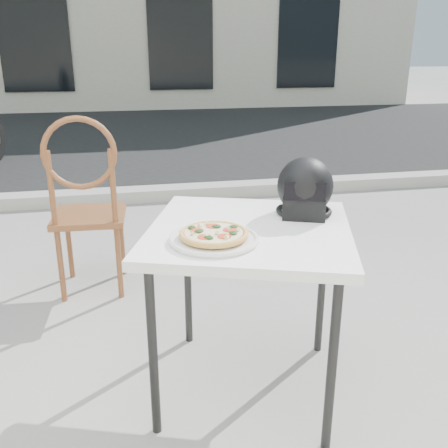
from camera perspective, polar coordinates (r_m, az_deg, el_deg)
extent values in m
plane|color=gray|center=(2.46, -12.44, -17.56)|extent=(80.00, 80.00, 0.00)
cube|color=black|center=(9.10, -12.39, 9.67)|extent=(30.00, 8.00, 0.00)
cube|color=#9A9890|center=(5.18, -12.45, 3.17)|extent=(30.00, 0.25, 0.12)
cube|color=black|center=(13.09, -20.79, 18.78)|extent=(1.60, 0.08, 2.20)
cube|color=black|center=(13.06, -4.99, 19.89)|extent=(1.60, 0.08, 2.20)
cube|color=black|center=(13.85, 9.55, 19.67)|extent=(1.60, 0.08, 2.20)
cube|color=white|center=(2.05, 2.94, -0.90)|extent=(1.04, 1.04, 0.04)
cylinder|color=black|center=(1.98, -8.13, -14.39)|extent=(0.05, 0.05, 0.73)
cylinder|color=black|center=(1.93, 12.23, -15.65)|extent=(0.05, 0.05, 0.73)
cylinder|color=black|center=(2.55, -4.17, -6.12)|extent=(0.05, 0.05, 0.73)
cylinder|color=black|center=(2.51, 11.13, -6.88)|extent=(0.05, 0.05, 0.73)
cylinder|color=white|center=(1.89, -1.18, -1.84)|extent=(0.36, 0.36, 0.01)
torus|color=white|center=(1.88, -1.18, -1.65)|extent=(0.38, 0.38, 0.02)
cylinder|color=#E0A852|center=(1.88, -1.18, -1.24)|extent=(0.27, 0.27, 0.01)
torus|color=#E0A852|center=(1.88, -1.19, -1.09)|extent=(0.27, 0.27, 0.02)
cylinder|color=#A61E12|center=(1.88, -1.19, -1.06)|extent=(0.24, 0.24, 0.00)
cylinder|color=beige|center=(1.88, -1.19, -0.98)|extent=(0.23, 0.23, 0.00)
cylinder|color=red|center=(1.89, 0.64, -0.66)|extent=(0.05, 0.05, 0.00)
cylinder|color=red|center=(1.93, -1.29, -0.23)|extent=(0.05, 0.05, 0.00)
cylinder|color=red|center=(1.89, -3.08, -0.75)|extent=(0.05, 0.05, 0.00)
cylinder|color=red|center=(1.82, -2.24, -1.47)|extent=(0.05, 0.05, 0.00)
cylinder|color=red|center=(1.83, 0.05, -1.41)|extent=(0.05, 0.05, 0.00)
ellipsoid|color=#153513|center=(1.92, -0.86, -0.29)|extent=(0.04, 0.03, 0.01)
ellipsoid|color=#153513|center=(1.88, -2.88, -0.83)|extent=(0.05, 0.05, 0.01)
ellipsoid|color=#153513|center=(1.85, 1.04, -1.04)|extent=(0.03, 0.04, 0.01)
ellipsoid|color=#153513|center=(1.81, -1.75, -1.56)|extent=(0.05, 0.05, 0.01)
ellipsoid|color=#153513|center=(1.92, 1.08, -0.32)|extent=(0.04, 0.03, 0.01)
ellipsoid|color=#153513|center=(1.92, -3.71, -0.40)|extent=(0.05, 0.05, 0.01)
cylinder|color=#DACF85|center=(1.85, -0.79, -1.02)|extent=(0.02, 0.02, 0.02)
cylinder|color=#DACF85|center=(1.93, -2.80, -0.18)|extent=(0.02, 0.02, 0.02)
cylinder|color=#DACF85|center=(1.89, 0.55, -0.56)|extent=(0.02, 0.02, 0.02)
cylinder|color=#DACF85|center=(1.95, -1.95, 0.09)|extent=(0.01, 0.02, 0.02)
cylinder|color=#DACF85|center=(1.81, 0.31, -1.52)|extent=(0.02, 0.02, 0.02)
cylinder|color=#DACF85|center=(1.85, -3.62, -1.08)|extent=(0.02, 0.02, 0.02)
cylinder|color=#DACF85|center=(1.88, 1.60, -0.69)|extent=(0.02, 0.02, 0.02)
cylinder|color=#DACF85|center=(1.82, -2.10, -1.35)|extent=(0.02, 0.02, 0.02)
ellipsoid|color=black|center=(2.20, 9.25, 4.31)|extent=(0.32, 0.33, 0.25)
cube|color=black|center=(2.15, 9.13, 1.83)|extent=(0.20, 0.15, 0.10)
torus|color=black|center=(2.23, 9.10, 1.53)|extent=(0.32, 0.32, 0.02)
cube|color=black|center=(2.10, 9.24, 3.67)|extent=(0.17, 0.09, 0.08)
cube|color=brown|center=(3.20, -15.11, 0.87)|extent=(0.45, 0.45, 0.04)
cylinder|color=brown|center=(3.43, -11.60, -2.00)|extent=(0.04, 0.04, 0.47)
cylinder|color=brown|center=(3.47, -17.27, -2.25)|extent=(0.04, 0.04, 0.47)
cylinder|color=brown|center=(3.11, -11.91, -4.29)|extent=(0.04, 0.04, 0.47)
cylinder|color=brown|center=(3.16, -18.15, -4.52)|extent=(0.04, 0.04, 0.47)
cylinder|color=brown|center=(2.95, -12.55, 4.07)|extent=(0.04, 0.04, 0.45)
cylinder|color=brown|center=(3.00, -19.12, 3.70)|extent=(0.04, 0.04, 0.45)
torus|color=brown|center=(2.92, -16.23, 7.75)|extent=(0.42, 0.06, 0.42)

